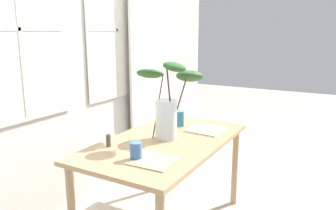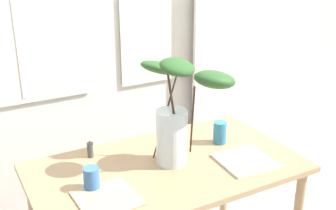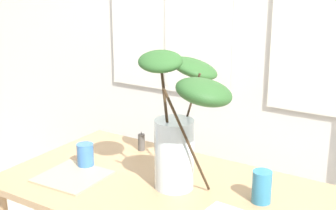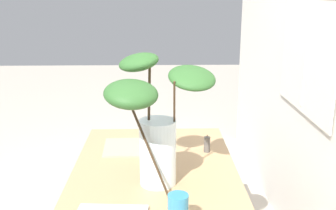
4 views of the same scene
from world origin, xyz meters
TOP-DOWN VIEW (x-y plane):
  - back_wall_with_windows at (-0.00, 0.92)m, footprint 4.89×0.14m
  - curtain_sheer_side at (0.95, 0.78)m, footprint 0.61×0.03m
  - dining_table at (0.00, 0.00)m, footprint 1.40×0.80m
  - vase_with_branches at (0.08, 0.01)m, footprint 0.45×0.50m
  - drinking_glass_blue_left at (-0.42, -0.03)m, footprint 0.08×0.08m
  - drinking_glass_blue_right at (0.40, 0.09)m, footprint 0.08×0.08m
  - plate_square_left at (-0.39, -0.15)m, footprint 0.28×0.28m
  - plate_square_right at (0.39, -0.17)m, footprint 0.29×0.29m
  - pillar_candle at (-0.32, 0.28)m, footprint 0.03×0.03m

SIDE VIEW (x-z plane):
  - dining_table at x=0.00m, z-range 0.28..1.01m
  - plate_square_left at x=-0.39m, z-range 0.73..0.74m
  - plate_square_right at x=0.39m, z-range 0.73..0.74m
  - pillar_candle at x=-0.32m, z-range 0.72..0.82m
  - drinking_glass_blue_left at x=-0.42m, z-range 0.73..0.84m
  - drinking_glass_blue_right at x=0.40m, z-range 0.73..0.86m
  - vase_with_branches at x=0.08m, z-range 0.72..1.32m
  - curtain_sheer_side at x=0.95m, z-range 0.00..2.38m
  - back_wall_with_windows at x=0.00m, z-range 0.00..2.73m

